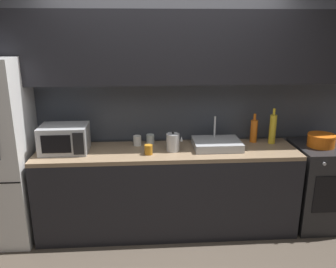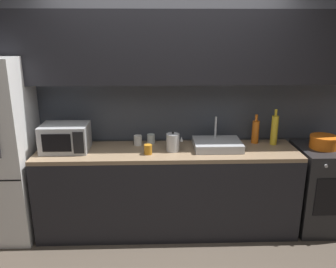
# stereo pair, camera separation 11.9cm
# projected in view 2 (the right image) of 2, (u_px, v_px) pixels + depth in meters

# --- Properties ---
(back_wall) EXTENTS (4.38, 0.44, 2.50)m
(back_wall) POSITION_uv_depth(u_px,v_px,m) (166.00, 81.00, 3.62)
(back_wall) COLOR slate
(back_wall) RESTS_ON ground
(counter_run) EXTENTS (2.64, 0.60, 0.90)m
(counter_run) POSITION_uv_depth(u_px,v_px,m) (167.00, 190.00, 3.66)
(counter_run) COLOR black
(counter_run) RESTS_ON ground
(oven_range) EXTENTS (0.60, 0.62, 0.90)m
(oven_range) POSITION_uv_depth(u_px,v_px,m) (323.00, 188.00, 3.71)
(oven_range) COLOR #232326
(oven_range) RESTS_ON ground
(microwave) EXTENTS (0.46, 0.35, 0.27)m
(microwave) POSITION_uv_depth(u_px,v_px,m) (65.00, 138.00, 3.47)
(microwave) COLOR #A8AAAF
(microwave) RESTS_ON counter_run
(sink_basin) EXTENTS (0.48, 0.38, 0.30)m
(sink_basin) POSITION_uv_depth(u_px,v_px,m) (217.00, 144.00, 3.56)
(sink_basin) COLOR #ADAFB5
(sink_basin) RESTS_ON counter_run
(kettle) EXTENTS (0.17, 0.13, 0.20)m
(kettle) POSITION_uv_depth(u_px,v_px,m) (173.00, 142.00, 3.48)
(kettle) COLOR #B7BABF
(kettle) RESTS_ON counter_run
(wine_bottle_yellow) EXTENTS (0.07, 0.07, 0.38)m
(wine_bottle_yellow) POSITION_uv_depth(u_px,v_px,m) (274.00, 130.00, 3.65)
(wine_bottle_yellow) COLOR gold
(wine_bottle_yellow) RESTS_ON counter_run
(wine_bottle_orange) EXTENTS (0.08, 0.08, 0.31)m
(wine_bottle_orange) POSITION_uv_depth(u_px,v_px,m) (255.00, 131.00, 3.71)
(wine_bottle_orange) COLOR orange
(wine_bottle_orange) RESTS_ON counter_run
(mug_white) EXTENTS (0.08, 0.08, 0.10)m
(mug_white) POSITION_uv_depth(u_px,v_px,m) (138.00, 140.00, 3.66)
(mug_white) COLOR silver
(mug_white) RESTS_ON counter_run
(mug_clear) EXTENTS (0.08, 0.08, 0.10)m
(mug_clear) POSITION_uv_depth(u_px,v_px,m) (151.00, 139.00, 3.72)
(mug_clear) COLOR silver
(mug_clear) RESTS_ON counter_run
(mug_amber) EXTENTS (0.08, 0.08, 0.10)m
(mug_amber) POSITION_uv_depth(u_px,v_px,m) (148.00, 149.00, 3.39)
(mug_amber) COLOR #B27019
(mug_amber) RESTS_ON counter_run
(cooking_pot) EXTENTS (0.28, 0.28, 0.13)m
(cooking_pot) POSITION_uv_depth(u_px,v_px,m) (324.00, 142.00, 3.56)
(cooking_pot) COLOR orange
(cooking_pot) RESTS_ON oven_range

